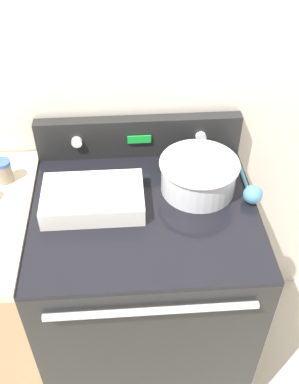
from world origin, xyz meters
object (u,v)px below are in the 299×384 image
(mixing_bowl, at_px, (199,174))
(casserole_dish, at_px, (93,198))
(ladle, at_px, (252,192))
(spice_jar_blue_cap, at_px, (4,171))

(mixing_bowl, height_order, casserole_dish, mixing_bowl)
(mixing_bowl, xyz_separation_m, casserole_dish, (-0.37, -0.07, -0.03))
(mixing_bowl, relative_size, casserole_dish, 0.82)
(mixing_bowl, distance_m, ladle, 0.20)
(ladle, xyz_separation_m, spice_jar_blue_cap, (-0.87, 0.15, 0.03))
(mixing_bowl, relative_size, spice_jar_blue_cap, 3.23)
(casserole_dish, xyz_separation_m, spice_jar_blue_cap, (-0.32, 0.15, 0.02))
(casserole_dish, height_order, spice_jar_blue_cap, spice_jar_blue_cap)
(casserole_dish, distance_m, ladle, 0.55)
(casserole_dish, bearing_deg, spice_jar_blue_cap, 155.57)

